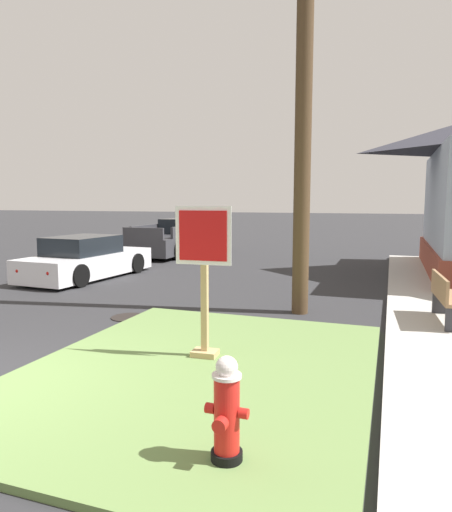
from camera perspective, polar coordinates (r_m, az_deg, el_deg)
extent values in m
cube|color=#668447|center=(6.41, -3.39, -13.72)|extent=(4.46, 5.76, 0.08)
cube|color=#B2AFA8|center=(10.48, 25.09, -6.11)|extent=(2.20, 18.61, 0.12)
cylinder|color=black|center=(4.35, 0.09, -23.13)|extent=(0.28, 0.27, 0.08)
cylinder|color=red|center=(4.18, 0.09, -18.77)|extent=(0.22, 0.22, 0.65)
cylinder|color=silver|center=(4.04, 0.09, -14.39)|extent=(0.25, 0.25, 0.03)
sphere|color=silver|center=(4.01, 0.09, -13.40)|extent=(0.19, 0.19, 0.19)
cube|color=silver|center=(3.99, 0.09, -12.45)|extent=(0.04, 0.04, 0.04)
cylinder|color=red|center=(4.21, -1.93, -18.06)|extent=(0.08, 0.09, 0.09)
cylinder|color=red|center=(4.12, 2.17, -18.64)|extent=(0.08, 0.09, 0.09)
cylinder|color=red|center=(4.05, -0.71, -19.91)|extent=(0.12, 0.09, 0.12)
cube|color=tan|center=(6.57, -2.63, -3.52)|extent=(0.09, 0.09, 2.06)
cube|color=tan|center=(6.82, -2.59, -11.74)|extent=(0.37, 0.30, 0.08)
cube|color=white|center=(6.43, -2.81, 2.49)|extent=(0.81, 0.05, 0.81)
cube|color=red|center=(6.42, -2.86, 2.48)|extent=(0.69, 0.05, 0.69)
cylinder|color=black|center=(9.43, -11.73, -7.33)|extent=(0.70, 0.70, 0.02)
cube|color=silver|center=(14.42, -16.52, -0.94)|extent=(1.95, 4.39, 0.64)
cube|color=black|center=(14.20, -17.15, 1.19)|extent=(1.58, 2.06, 0.56)
cylinder|color=black|center=(15.97, -15.72, -0.55)|extent=(0.26, 0.63, 0.62)
cylinder|color=black|center=(15.02, -10.91, -0.87)|extent=(0.26, 0.63, 0.62)
cylinder|color=black|center=(14.00, -22.52, -1.82)|extent=(0.26, 0.63, 0.62)
cylinder|color=black|center=(12.91, -17.48, -2.31)|extent=(0.26, 0.63, 0.62)
sphere|color=white|center=(16.38, -13.28, 0.27)|extent=(0.14, 0.14, 0.14)
sphere|color=red|center=(13.24, -24.04, -1.67)|extent=(0.12, 0.12, 0.12)
sphere|color=white|center=(15.80, -10.27, 0.11)|extent=(0.14, 0.14, 0.14)
sphere|color=red|center=(12.51, -20.82, -1.98)|extent=(0.12, 0.12, 0.12)
cube|color=#38383D|center=(19.89, -6.27, 1.63)|extent=(1.89, 5.38, 0.68)
cube|color=black|center=(20.52, -5.37, 3.59)|extent=(1.65, 1.40, 0.68)
cube|color=#38383D|center=(19.42, -9.85, 3.10)|extent=(0.11, 2.26, 0.44)
cube|color=#38383D|center=(18.62, -5.12, 3.02)|extent=(0.11, 2.26, 0.44)
cube|color=#38383D|center=(17.52, -10.07, 2.70)|extent=(1.68, 0.11, 0.44)
cylinder|color=black|center=(21.72, -6.47, 1.75)|extent=(0.26, 0.76, 0.76)
cylinder|color=black|center=(21.01, -2.20, 1.61)|extent=(0.26, 0.76, 0.76)
cylinder|color=black|center=(18.90, -10.78, 0.91)|extent=(0.26, 0.76, 0.76)
cylinder|color=black|center=(18.08, -6.01, 0.73)|extent=(0.26, 0.76, 0.76)
cube|color=#93704C|center=(9.25, 25.64, -4.63)|extent=(0.51, 1.53, 0.06)
cube|color=#93704C|center=(9.18, 24.61, -3.26)|extent=(0.16, 1.50, 0.38)
cube|color=#2D2D33|center=(9.95, 24.89, -5.21)|extent=(0.36, 0.09, 0.41)
cylinder|color=#4C3823|center=(9.82, 9.55, 22.25)|extent=(0.33, 0.33, 9.83)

